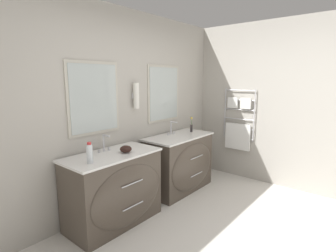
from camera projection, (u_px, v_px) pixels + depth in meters
The scene contains 9 objects.
wall_back at pixel (116, 110), 3.41m from camera, with size 5.70×0.16×2.60m.
wall_right at pixel (253, 104), 4.36m from camera, with size 0.13×3.67×2.60m.
vanity_left at pixel (115, 189), 3.07m from camera, with size 1.13×0.63×0.85m.
vanity_right at pixel (180, 162), 4.03m from camera, with size 1.13×0.63×0.85m.
faucet_left at pixel (104, 143), 3.08m from camera, with size 0.17×0.13×0.21m.
faucet_right at pixel (172, 128), 4.04m from camera, with size 0.17×0.13×0.21m.
toiletry_bottle at pixel (90, 153), 2.67m from camera, with size 0.06×0.06×0.22m.
amenity_bowl at pixel (126, 149), 3.06m from camera, with size 0.14×0.14×0.08m.
flower_vase at pixel (191, 126), 4.24m from camera, with size 0.04×0.04×0.24m.
Camera 1 is at (-2.18, -0.87, 1.71)m, focal length 28.00 mm.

